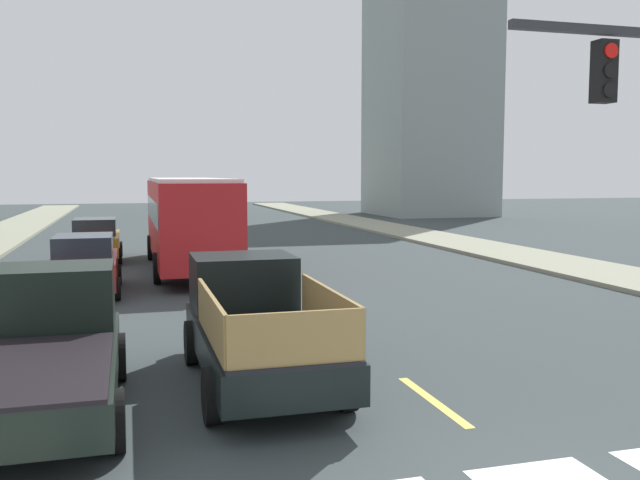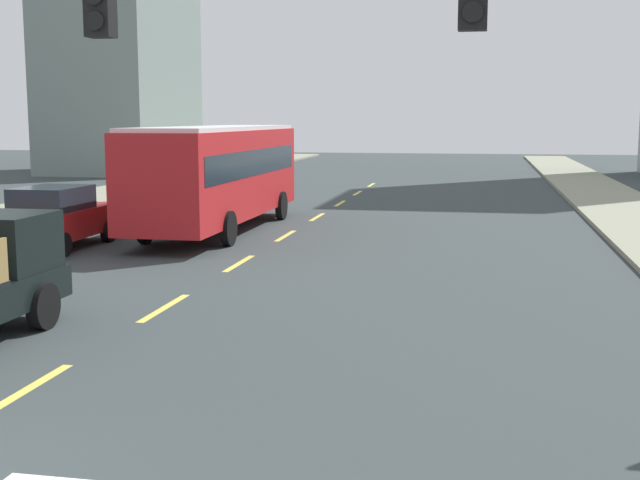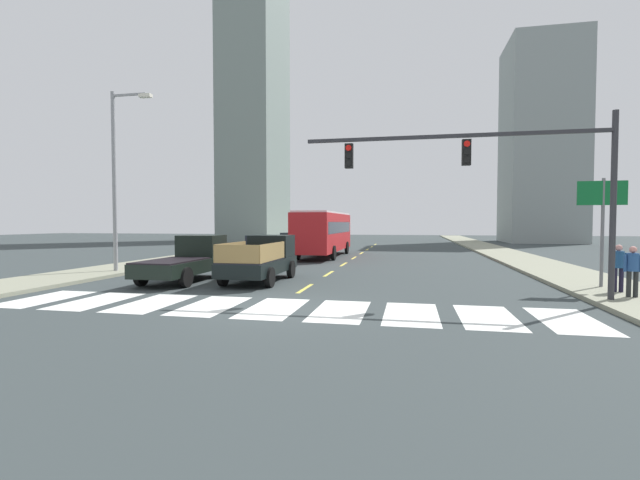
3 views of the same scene
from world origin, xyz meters
name	(u,v)px [view 3 (image 3 of 3)]	position (x,y,z in m)	size (l,w,h in m)	color
ground_plane	(274,308)	(0.00, 0.00, 0.00)	(160.00, 160.00, 0.00)	#343C3D
sidewalk_right	(525,261)	(11.32, 18.00, 0.07)	(3.61, 110.00, 0.15)	gray
sidewalk_left	(203,255)	(-11.32, 18.00, 0.07)	(3.61, 110.00, 0.15)	gray
crosswalk_stripe_0	(44,299)	(-8.01, 0.00, 0.00)	(1.48, 3.22, 0.01)	white
crosswalk_stripe_1	(97,301)	(-6.01, 0.00, 0.00)	(1.48, 3.22, 0.01)	white
crosswalk_stripe_2	(152,303)	(-4.01, 0.00, 0.00)	(1.48, 3.22, 0.01)	white
crosswalk_stripe_3	(211,306)	(-2.00, 0.00, 0.00)	(1.48, 3.22, 0.01)	white
crosswalk_stripe_4	(274,308)	(0.00, 0.00, 0.00)	(1.48, 3.22, 0.01)	white
crosswalk_stripe_5	(340,311)	(2.00, 0.00, 0.00)	(1.48, 3.22, 0.01)	white
crosswalk_stripe_6	(411,314)	(4.01, 0.00, 0.00)	(1.48, 3.22, 0.01)	white
crosswalk_stripe_7	(487,317)	(6.01, 0.00, 0.00)	(1.48, 3.22, 0.01)	white
crosswalk_stripe_8	(568,320)	(8.01, 0.00, 0.00)	(1.48, 3.22, 0.01)	white
lane_dash_0	(305,288)	(0.00, 4.00, 0.00)	(0.16, 2.40, 0.01)	#DCCD4E
lane_dash_1	(329,274)	(0.00, 9.00, 0.00)	(0.16, 2.40, 0.01)	#DCCD4E
lane_dash_2	(344,264)	(0.00, 14.00, 0.00)	(0.16, 2.40, 0.01)	#DCCD4E
lane_dash_3	(354,258)	(0.00, 19.00, 0.00)	(0.16, 2.40, 0.01)	#DCCD4E
lane_dash_4	(361,253)	(0.00, 24.00, 0.00)	(0.16, 2.40, 0.01)	#DCCD4E
lane_dash_5	(367,250)	(0.00, 29.00, 0.00)	(0.16, 2.40, 0.01)	#DCCD4E
lane_dash_6	(372,247)	(0.00, 34.00, 0.00)	(0.16, 2.40, 0.01)	#DCCD4E
lane_dash_7	(375,244)	(0.00, 39.00, 0.00)	(0.16, 2.40, 0.01)	#DCCD4E
pickup_stakebed	(263,259)	(-2.40, 5.95, 0.94)	(2.18, 5.20, 1.96)	black
pickup_dark	(189,259)	(-5.62, 5.35, 0.92)	(2.18, 5.20, 1.96)	black
city_bus	(324,231)	(-2.35, 19.67, 1.95)	(2.72, 10.80, 3.32)	red
sedan_near_left	(293,243)	(-5.71, 23.21, 0.86)	(2.02, 4.40, 1.72)	#A7741C
sedan_near_right	(263,248)	(-5.68, 15.40, 0.86)	(2.02, 4.40, 1.72)	red
traffic_signal_gantry	(505,171)	(6.94, 2.74, 4.23)	(9.79, 0.27, 6.00)	#2D2D33
direction_sign_green	(602,210)	(10.96, 5.72, 3.03)	(1.70, 0.12, 4.20)	slate
streetlight_left	(117,174)	(-10.30, 6.92, 4.97)	(2.20, 0.28, 9.00)	gray
pedestrian_waiting	(633,267)	(10.98, 3.37, 1.12)	(0.53, 0.34, 1.64)	#232628
pedestrian_walking	(618,264)	(11.01, 4.42, 1.12)	(0.53, 0.34, 1.64)	black
tower_tall_centre	(254,14)	(-17.76, 47.03, 31.94)	(7.23, 11.33, 63.89)	gray
block_mid_left	(542,143)	(20.48, 48.89, 12.87)	(8.84, 9.57, 25.73)	gray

